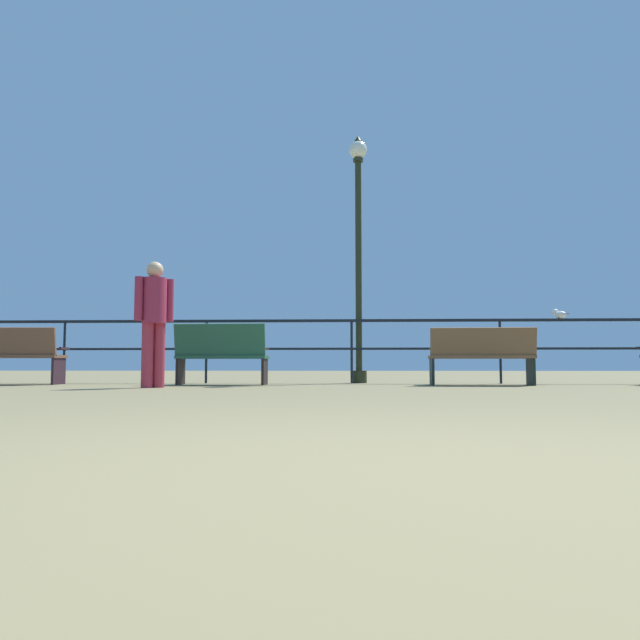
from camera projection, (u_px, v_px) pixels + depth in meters
name	position (u px, v px, depth m)	size (l,w,h in m)	color
ground_plane	(372.00, 472.00, 1.82)	(60.00, 60.00, 0.00)	olive
pier_railing	(352.00, 335.00, 10.49)	(20.65, 0.05, 1.12)	black
bench_far_left	(11.00, 353.00, 9.82)	(1.61, 0.75, 0.93)	brown
bench_near_left	(221.00, 352.00, 9.66)	(1.50, 0.64, 0.98)	#24563D
bench_near_right	(482.00, 354.00, 9.47)	(1.65, 0.73, 0.91)	brown
lamppost_center	(358.00, 239.00, 10.84)	(0.33, 0.33, 4.52)	#252B18
person_by_bench	(154.00, 315.00, 8.57)	(0.47, 0.42, 1.81)	#A72C3D
seagull_on_rail	(559.00, 314.00, 10.37)	(0.24, 0.35, 0.18)	white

